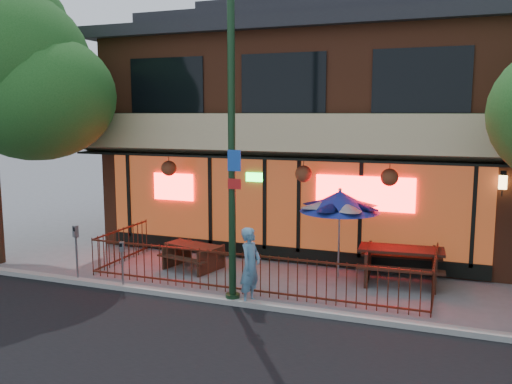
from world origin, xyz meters
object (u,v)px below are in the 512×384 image
patio_umbrella (340,201)px  pedestrian (250,266)px  picnic_table_left (194,253)px  street_light (232,162)px  parking_meter_near (122,257)px  picnic_table_right (401,260)px  parking_meter_far (76,244)px

patio_umbrella → pedestrian: (-1.40, -2.66, -1.12)m
patio_umbrella → picnic_table_left: bearing=-170.7°
street_light → picnic_table_left: street_light is taller
pedestrian → parking_meter_near: pedestrian is taller
picnic_table_right → parking_meter_near: 6.82m
street_light → parking_meter_near: 3.68m
parking_meter_far → picnic_table_left: bearing=43.6°
patio_umbrella → pedestrian: 3.21m
street_light → parking_meter_far: (-4.22, 0.00, -2.17)m
picnic_table_right → patio_umbrella: size_ratio=0.93×
picnic_table_right → parking_meter_near: size_ratio=1.86×
parking_meter_near → street_light: bearing=1.6°
picnic_table_left → parking_meter_far: parking_meter_far is taller
picnic_table_right → picnic_table_left: bearing=-172.4°
patio_umbrella → pedestrian: patio_umbrella is taller
street_light → picnic_table_left: 3.97m
street_light → patio_umbrella: bearing=56.3°
patio_umbrella → parking_meter_near: patio_umbrella is taller
parking_meter_near → parking_meter_far: 1.41m
pedestrian → parking_meter_far: (-4.62, -0.05, 0.11)m
picnic_table_right → pedestrian: pedestrian is taller
pedestrian → parking_meter_far: size_ratio=1.20×
patio_umbrella → parking_meter_far: size_ratio=1.61×
street_light → picnic_table_left: (-2.03, 2.08, -2.71)m
picnic_table_right → parking_meter_near: (-6.18, -2.88, 0.21)m
street_light → picnic_table_right: 5.07m
street_light → picnic_table_right: bearing=39.8°
picnic_table_left → parking_meter_near: (-0.79, -2.16, 0.35)m
street_light → patio_umbrella: (1.81, 2.71, -1.17)m
street_light → picnic_table_right: (3.36, 2.80, -2.57)m
picnic_table_right → patio_umbrella: patio_umbrella is taller
picnic_table_left → picnic_table_right: (5.39, 0.72, 0.13)m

